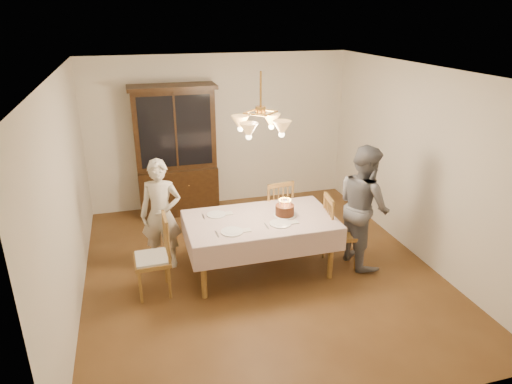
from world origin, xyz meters
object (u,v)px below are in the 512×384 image
object	(u,v)px
dining_table	(260,224)
chair_far_side	(275,214)
elderly_woman	(161,215)
china_hutch	(176,153)
birthday_cake	(285,211)

from	to	relation	value
dining_table	chair_far_side	world-z (taller)	chair_far_side
elderly_woman	dining_table	bearing A→B (deg)	-6.00
chair_far_side	elderly_woman	bearing A→B (deg)	-171.67
china_hutch	elderly_woman	size ratio (longest dim) A/B	1.44
chair_far_side	elderly_woman	world-z (taller)	elderly_woman
dining_table	birthday_cake	world-z (taller)	birthday_cake
elderly_woman	birthday_cake	world-z (taller)	elderly_woman
dining_table	china_hutch	size ratio (longest dim) A/B	0.88
elderly_woman	birthday_cake	bearing A→B (deg)	-1.39
birthday_cake	elderly_woman	bearing A→B (deg)	162.52
elderly_woman	birthday_cake	distance (m)	1.62
dining_table	china_hutch	bearing A→B (deg)	109.52
china_hutch	chair_far_side	size ratio (longest dim) A/B	2.16
china_hutch	chair_far_side	xyz separation A→B (m)	(1.24, -1.52, -0.60)
elderly_woman	china_hutch	bearing A→B (deg)	92.90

